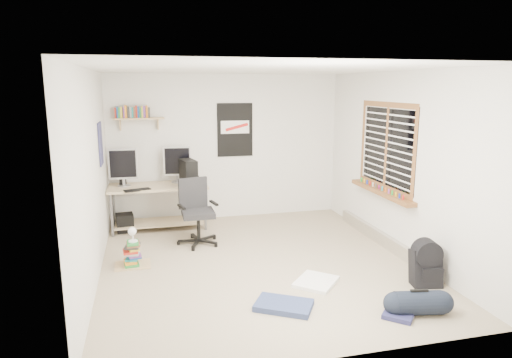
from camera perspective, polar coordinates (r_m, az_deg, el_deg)
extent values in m
cube|color=gray|center=(6.14, 0.23, -10.47)|extent=(4.00, 4.50, 0.01)
cube|color=white|center=(5.69, 0.25, 13.64)|extent=(4.00, 4.50, 0.01)
cube|color=silver|center=(7.97, -3.72, 3.98)|extent=(4.00, 0.01, 2.50)
cube|color=silver|center=(5.65, -19.89, 0.17)|extent=(0.01, 4.50, 2.50)
cube|color=silver|center=(6.56, 17.49, 1.83)|extent=(0.01, 4.50, 2.50)
cube|color=tan|center=(7.63, -12.04, -3.38)|extent=(1.70, 1.17, 0.71)
cube|color=#A9A9AE|center=(7.55, -16.25, 0.88)|extent=(0.45, 0.13, 0.49)
cube|color=#B3B4B9|center=(7.66, -9.84, 1.31)|extent=(0.45, 0.16, 0.49)
cube|color=black|center=(7.38, -8.44, 0.74)|extent=(0.27, 0.44, 0.43)
cube|color=black|center=(7.27, -14.62, -1.33)|extent=(0.42, 0.25, 0.02)
cube|color=black|center=(7.63, -16.31, -0.22)|extent=(0.11, 0.11, 0.18)
cube|color=black|center=(7.36, -7.60, -0.26)|extent=(0.12, 0.12, 0.18)
cube|color=black|center=(6.74, -7.25, -4.10)|extent=(0.76, 0.76, 0.97)
cube|color=tan|center=(7.68, -14.41, 7.33)|extent=(0.80, 0.22, 0.24)
cube|color=black|center=(7.94, -2.64, 6.14)|extent=(0.62, 0.03, 0.92)
cube|color=navy|center=(6.79, -18.86, 4.19)|extent=(0.02, 0.42, 0.60)
cube|color=brown|center=(6.76, 15.88, 3.91)|extent=(0.10, 1.50, 1.26)
cube|color=#B7B2A8|center=(7.06, 15.31, -7.08)|extent=(0.08, 2.50, 0.18)
cube|color=black|center=(5.80, 20.43, -10.42)|extent=(0.38, 0.32, 0.45)
cylinder|color=black|center=(5.10, 19.65, -14.22)|extent=(0.29, 0.29, 0.49)
cube|color=white|center=(5.58, 7.50, -12.63)|extent=(0.65, 0.66, 0.04)
cube|color=navy|center=(4.99, 3.49, -15.50)|extent=(0.69, 0.62, 0.06)
cube|color=#22234D|center=(5.08, 17.51, -15.61)|extent=(0.47, 0.47, 0.05)
cube|color=brown|center=(6.21, -15.21, -9.09)|extent=(0.41, 0.35, 0.27)
cube|color=white|center=(6.12, -15.14, -7.13)|extent=(0.17, 0.22, 0.20)
cube|color=black|center=(7.65, -16.07, -5.29)|extent=(0.29, 0.29, 0.29)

